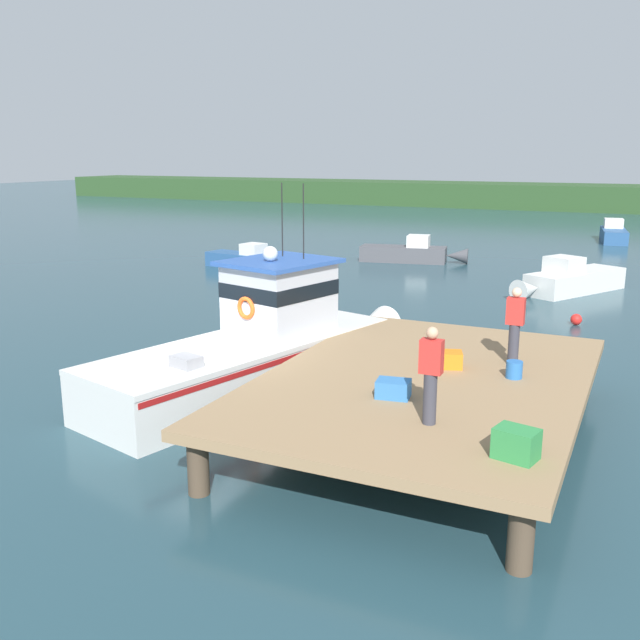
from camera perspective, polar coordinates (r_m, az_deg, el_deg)
ground_plane at (r=16.55m, az=-7.85°, el=-6.29°), size 200.00×200.00×0.00m
dock at (r=14.27m, az=8.47°, el=-4.99°), size 6.00×9.00×1.20m
main_fishing_boat at (r=17.11m, az=-4.68°, el=-2.02°), size 4.49×9.94×4.80m
crate_single_by_cleat at (r=14.84m, az=10.18°, el=-3.14°), size 0.71×0.61×0.34m
crate_stack_mid_dock at (r=10.75m, az=15.49°, el=-9.56°), size 0.68×0.56×0.46m
crate_single_far at (r=12.93m, az=5.91°, el=-5.52°), size 0.66×0.53×0.32m
bait_bucket at (r=14.44m, az=15.34°, el=-3.87°), size 0.32×0.32×0.34m
deckhand_by_the_boat at (r=15.19m, az=15.39°, el=-0.33°), size 0.36×0.22×1.63m
deckhand_further_back at (r=11.57m, az=8.89°, el=-4.25°), size 0.36×0.22×1.63m
moored_boat_near_channel at (r=36.94m, az=7.31°, el=5.38°), size 5.56×2.17×1.39m
moored_boat_far_right at (r=30.15m, az=19.37°, el=3.03°), size 3.90×5.75×1.51m
moored_boat_off_the_point at (r=49.13m, az=22.49°, el=6.44°), size 1.96×5.57×1.39m
moored_boat_far_left at (r=34.73m, az=-5.78°, el=4.84°), size 4.98×1.89×1.24m
mooring_buoy_channel_marker at (r=21.67m, az=7.18°, el=-1.09°), size 0.33×0.33×0.33m
mooring_buoy_spare_mooring at (r=24.70m, az=19.89°, el=0.04°), size 0.37×0.37×0.37m
far_shoreline at (r=75.62m, az=18.93°, el=9.36°), size 120.00×8.00×2.40m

